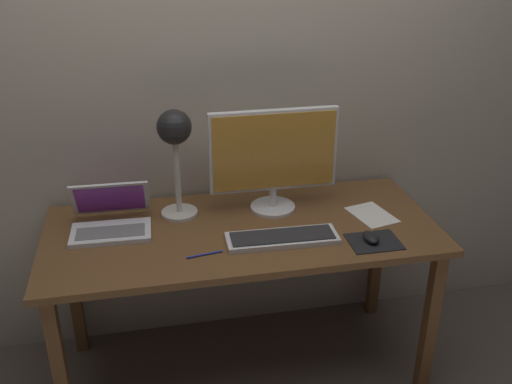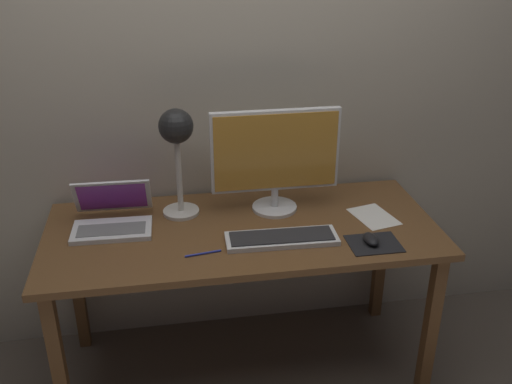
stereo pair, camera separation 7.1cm
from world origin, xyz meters
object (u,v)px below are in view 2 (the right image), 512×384
Objects in this scene: desk_lamp at (177,138)px; laptop at (112,214)px; keyboard_main at (282,238)px; pen at (203,253)px; monitor at (275,156)px; mouse at (371,239)px.

laptop is at bearing -167.49° from desk_lamp.
pen is (-0.31, -0.05, -0.01)m from keyboard_main.
monitor is at bearing 84.70° from keyboard_main.
laptop is 1.05m from mouse.
monitor reaches higher than mouse.
monitor is at bearing 2.86° from laptop.
laptop is (-0.66, 0.24, 0.04)m from keyboard_main.
desk_lamp is (-0.40, 0.03, 0.09)m from monitor.
laptop is 2.30× the size of pen.
pen is (-0.34, -0.32, -0.25)m from monitor.
mouse is (0.34, -0.08, 0.01)m from keyboard_main.
desk_lamp is at bearing 152.01° from mouse.
mouse is at bearing -48.41° from monitor.
laptop reaches higher than mouse.
mouse is (0.31, -0.35, -0.23)m from monitor.
keyboard_main is 1.38× the size of laptop.
laptop reaches higher than keyboard_main.
pen is at bearing -170.97° from keyboard_main.
monitor reaches higher than laptop.
keyboard_main is at bearing -20.10° from laptop.
desk_lamp is (0.28, 0.06, 0.29)m from laptop.
pen is at bearing -79.63° from desk_lamp.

